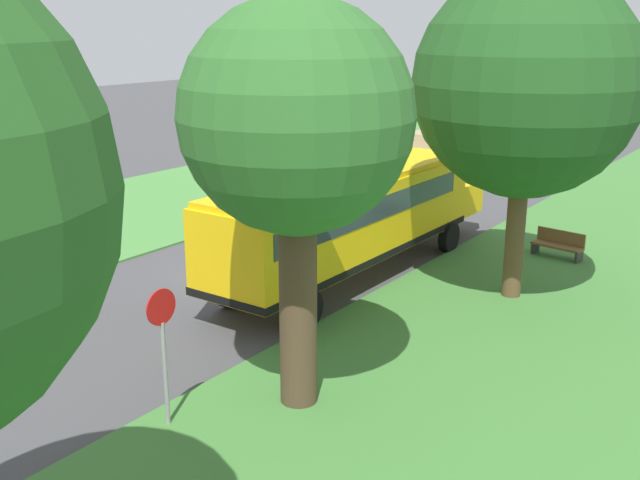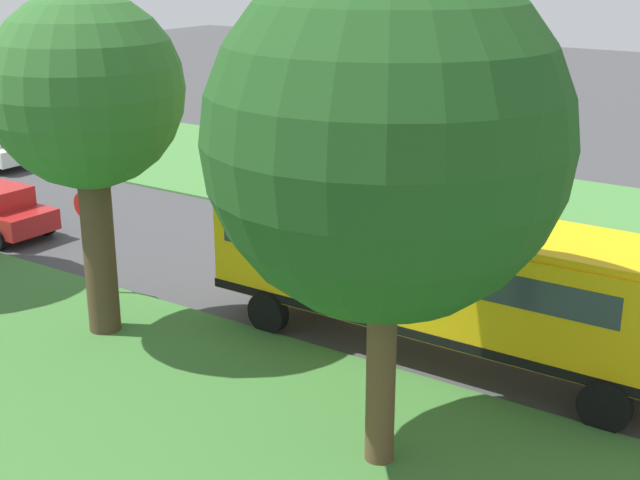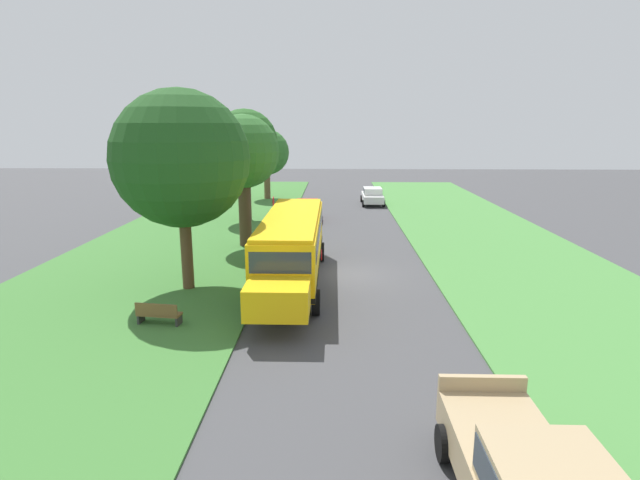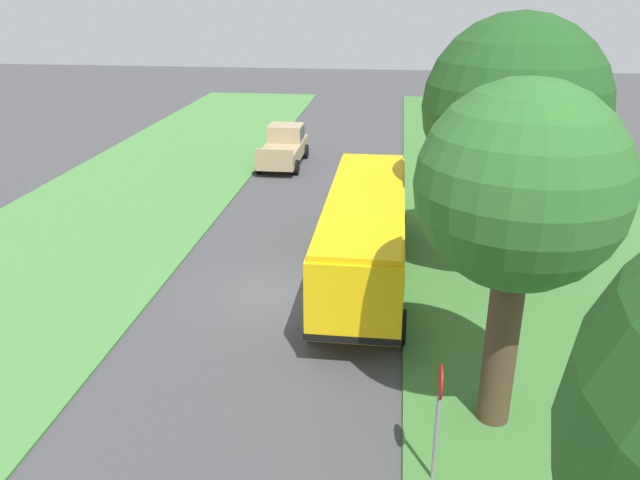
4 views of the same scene
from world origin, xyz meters
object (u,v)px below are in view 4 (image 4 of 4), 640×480
Objects in this scene: oak_tree_beside_bus at (514,110)px; park_bench at (480,220)px; school_bus at (365,227)px; pickup_truck at (284,145)px; oak_tree_roadside_mid at (516,187)px; stop_sign at (438,411)px.

oak_tree_beside_bus reaches higher than park_bench.
school_bus is 15.44m from pickup_truck.
school_bus reaches higher than park_bench.
pickup_truck is at bearing -68.03° from oak_tree_roadside_mid.
stop_sign is (-1.94, 9.26, -0.19)m from school_bus.
oak_tree_roadside_mid is at bearing 111.97° from pickup_truck.
oak_tree_beside_bus is 6.64m from park_bench.
oak_tree_beside_bus is 1.12× the size of oak_tree_roadside_mid.
stop_sign is (-7.30, 23.72, 0.66)m from pickup_truck.
school_bus is at bearing 110.34° from pickup_truck.
oak_tree_roadside_mid is 4.67m from stop_sign.
oak_tree_roadside_mid reaches higher than school_bus.
school_bus is 8.59m from oak_tree_roadside_mid.
pickup_truck is 0.62× the size of oak_tree_beside_bus.
oak_tree_beside_bus is at bearing 91.62° from park_bench.
school_bus is 1.59× the size of oak_tree_roadside_mid.
park_bench is (-1.13, -12.24, -5.13)m from oak_tree_roadside_mid.
school_bus is at bearing 49.64° from park_bench.
stop_sign is at bearing 58.51° from oak_tree_roadside_mid.
oak_tree_beside_bus is 11.40m from stop_sign.
pickup_truck is at bearing -72.89° from stop_sign.
stop_sign is at bearing 101.84° from school_bus.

